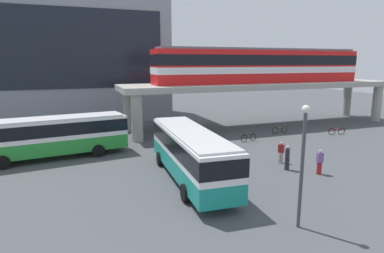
# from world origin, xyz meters

# --- Properties ---
(ground_plane) EXTENTS (120.00, 120.00, 0.00)m
(ground_plane) POSITION_xyz_m (0.00, 10.00, 0.00)
(ground_plane) COLOR #47494F
(station_building) EXTENTS (29.49, 10.88, 16.12)m
(station_building) POSITION_xyz_m (-9.91, 27.61, 8.06)
(station_building) COLOR gray
(station_building) RESTS_ON ground_plane
(elevated_platform) EXTENTS (32.73, 6.39, 5.05)m
(elevated_platform) POSITION_xyz_m (13.34, 14.39, 4.38)
(elevated_platform) COLOR #9E9B93
(elevated_platform) RESTS_ON ground_plane
(train) EXTENTS (24.97, 2.96, 3.84)m
(train) POSITION_xyz_m (12.94, 14.39, 7.02)
(train) COLOR red
(train) RESTS_ON elevated_platform
(bus_main) EXTENTS (3.20, 11.16, 3.22)m
(bus_main) POSITION_xyz_m (-0.74, 0.52, 1.99)
(bus_main) COLOR teal
(bus_main) RESTS_ON ground_plane
(bus_secondary) EXTENTS (11.28, 3.98, 3.22)m
(bus_secondary) POSITION_xyz_m (-8.97, 8.74, 1.99)
(bus_secondary) COLOR #268C33
(bus_secondary) RESTS_ON ground_plane
(bicycle_blue) EXTENTS (1.74, 0.55, 1.04)m
(bicycle_blue) POSITION_xyz_m (2.81, 9.05, 0.36)
(bicycle_blue) COLOR black
(bicycle_blue) RESTS_ON ground_plane
(bicycle_black) EXTENTS (1.78, 0.27, 1.04)m
(bicycle_black) POSITION_xyz_m (7.99, 8.24, 0.36)
(bicycle_black) COLOR black
(bicycle_black) RESTS_ON ground_plane
(bicycle_brown) EXTENTS (1.79, 0.18, 1.04)m
(bicycle_brown) POSITION_xyz_m (12.88, 10.19, 0.36)
(bicycle_brown) COLOR black
(bicycle_brown) RESTS_ON ground_plane
(bicycle_red) EXTENTS (1.75, 0.51, 1.04)m
(bicycle_red) POSITION_xyz_m (18.03, 7.63, 0.36)
(bicycle_red) COLOR black
(bicycle_red) RESTS_ON ground_plane
(pedestrian_by_bike_rack) EXTENTS (0.43, 0.48, 1.62)m
(pedestrian_by_bike_rack) POSITION_xyz_m (6.81, 1.53, 0.76)
(pedestrian_by_bike_rack) COLOR gray
(pedestrian_by_bike_rack) RESTS_ON ground_plane
(pedestrian_near_building) EXTENTS (0.43, 0.32, 1.70)m
(pedestrian_near_building) POSITION_xyz_m (7.73, -1.47, 0.80)
(pedestrian_near_building) COLOR maroon
(pedestrian_near_building) RESTS_ON ground_plane
(pedestrian_walking_across) EXTENTS (0.46, 0.47, 1.75)m
(pedestrian_walking_across) POSITION_xyz_m (6.26, 0.03, 0.82)
(pedestrian_walking_across) COLOR #26262D
(pedestrian_walking_across) RESTS_ON ground_plane
(lamp_post) EXTENTS (0.36, 0.36, 5.61)m
(lamp_post) POSITION_xyz_m (1.77, -6.90, 3.35)
(lamp_post) COLOR #3F3F44
(lamp_post) RESTS_ON ground_plane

